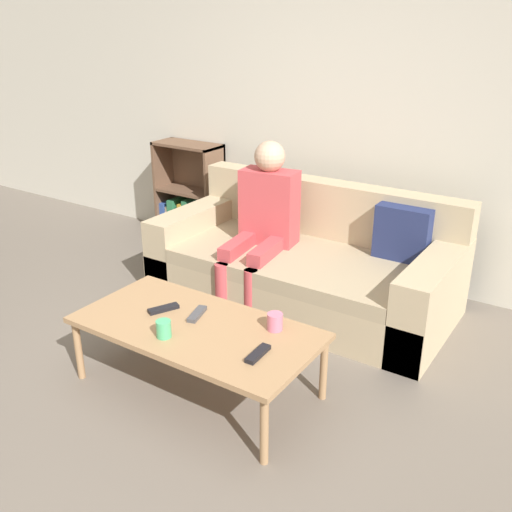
% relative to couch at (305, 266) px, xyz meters
% --- Properties ---
extents(ground_plane, '(22.00, 22.00, 0.00)m').
position_rel_couch_xyz_m(ground_plane, '(-0.01, -1.71, -0.26)').
color(ground_plane, '#70665B').
extents(wall_back, '(12.00, 0.06, 2.60)m').
position_rel_couch_xyz_m(wall_back, '(-0.01, 0.69, 1.04)').
color(wall_back, beige).
rests_on(wall_back, ground_plane).
extents(couch, '(2.06, 0.97, 0.79)m').
position_rel_couch_xyz_m(couch, '(0.00, 0.00, 0.00)').
color(couch, tan).
rests_on(couch, ground_plane).
extents(bookshelf, '(0.60, 0.28, 0.88)m').
position_rel_couch_xyz_m(bookshelf, '(-1.49, 0.53, 0.09)').
color(bookshelf, brown).
rests_on(bookshelf, ground_plane).
extents(coffee_table, '(1.30, 0.66, 0.39)m').
position_rel_couch_xyz_m(coffee_table, '(0.03, -1.25, 0.10)').
color(coffee_table, '#A87F56').
rests_on(coffee_table, ground_plane).
extents(person_adult, '(0.43, 0.70, 1.11)m').
position_rel_couch_xyz_m(person_adult, '(-0.29, -0.09, 0.37)').
color(person_adult, '#C6474C').
rests_on(person_adult, ground_plane).
extents(cup_near, '(0.08, 0.08, 0.09)m').
position_rel_couch_xyz_m(cup_near, '(0.40, -1.06, 0.17)').
color(cup_near, pink).
rests_on(cup_near, coffee_table).
extents(cup_far, '(0.08, 0.08, 0.09)m').
position_rel_couch_xyz_m(cup_far, '(-0.03, -1.43, 0.17)').
color(cup_far, '#4CB77A').
rests_on(cup_far, coffee_table).
extents(tv_remote_0, '(0.06, 0.17, 0.02)m').
position_rel_couch_xyz_m(tv_remote_0, '(0.46, -1.31, 0.14)').
color(tv_remote_0, black).
rests_on(tv_remote_0, coffee_table).
extents(tv_remote_1, '(0.12, 0.17, 0.02)m').
position_rel_couch_xyz_m(tv_remote_1, '(-0.22, -1.22, 0.14)').
color(tv_remote_1, black).
rests_on(tv_remote_1, coffee_table).
extents(tv_remote_2, '(0.09, 0.18, 0.02)m').
position_rel_couch_xyz_m(tv_remote_2, '(-0.03, -1.16, 0.14)').
color(tv_remote_2, '#47474C').
rests_on(tv_remote_2, coffee_table).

